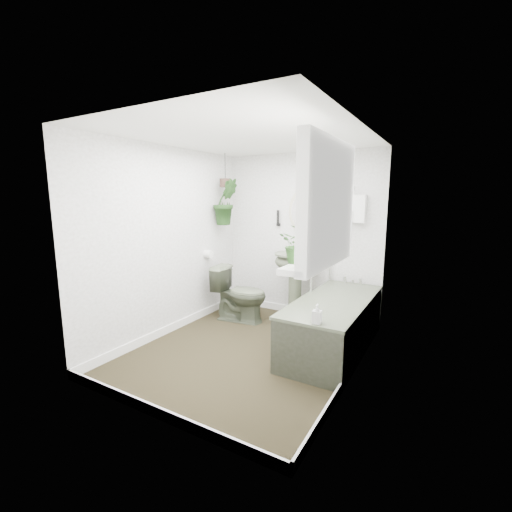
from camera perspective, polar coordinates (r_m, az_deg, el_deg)
The scene contains 22 objects.
floor at distance 4.00m, azimuth -1.12°, elevation -15.48°, with size 2.30×2.80×0.02m, color black.
ceiling at distance 3.66m, azimuth -1.24°, elevation 19.44°, with size 2.30×2.80×0.02m, color white.
wall_back at distance 4.90m, azimuth 7.40°, elevation 3.33°, with size 2.30×0.02×2.30m, color white.
wall_front at distance 2.57m, azimuth -17.67°, elevation -2.95°, with size 2.30×0.02×2.30m, color white.
wall_left at distance 4.36m, azimuth -14.33°, elevation 2.31°, with size 0.02×2.80×2.30m, color white.
wall_right at distance 3.22m, azimuth 16.78°, elevation -0.41°, with size 0.02×2.80×2.30m, color white.
skirting at distance 3.97m, azimuth -1.12°, elevation -14.70°, with size 2.30×2.80×0.10m, color white.
bathtub at distance 4.00m, azimuth 12.76°, elevation -11.02°, with size 0.72×1.72×0.58m, color #4B533F, non-canonical shape.
bath_screen at distance 4.33m, azimuth 11.03°, elevation 4.11°, with size 0.04×0.72×1.40m, color silver, non-canonical shape.
shower_box at distance 4.56m, azimuth 16.55°, elevation 7.56°, with size 0.20×0.10×0.35m, color white.
oval_mirror at distance 4.82m, azimuth 8.03°, elevation 7.38°, with size 0.46×0.03×0.62m, color #B5AE94.
wall_sconce at distance 4.98m, azimuth 3.67°, elevation 6.38°, with size 0.04×0.04×0.22m, color black.
toilet_roll_holder at distance 4.88m, azimuth -7.97°, elevation 0.33°, with size 0.11×0.11×0.11m, color white.
window_recess at distance 2.52m, azimuth 12.03°, elevation 8.51°, with size 0.08×1.00×0.90m, color white.
window_sill at distance 2.58m, azimuth 10.22°, elevation -0.79°, with size 0.18×1.00×0.04m, color white.
window_blinds at distance 2.53m, azimuth 11.05°, elevation 8.55°, with size 0.01×0.86×0.76m, color white.
toilet at distance 4.75m, azimuth -2.68°, elevation -6.31°, with size 0.42×0.74×0.76m, color #4B533F.
pedestal_sink at distance 4.72m, azimuth 6.51°, elevation -5.17°, with size 0.56×0.48×0.96m, color #4B533F, non-canonical shape.
sill_plant at distance 2.34m, azimuth 7.04°, elevation 1.99°, with size 0.24×0.21×0.27m, color black.
hanging_plant at distance 4.95m, azimuth -5.08°, elevation 8.97°, with size 0.36×0.29×0.65m, color black.
soap_bottle at distance 3.14m, azimuth 10.14°, elevation -9.47°, with size 0.08×0.08×0.18m, color black.
hanging_pot at distance 4.95m, azimuth -5.13°, elevation 12.04°, with size 0.16×0.16×0.12m, color #3C2820.
Camera 1 is at (1.87, -3.09, 1.70)m, focal length 24.00 mm.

